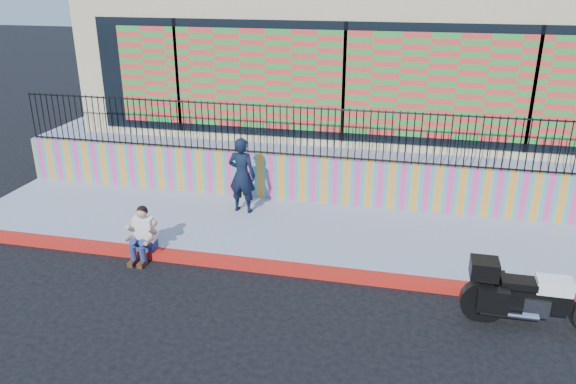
% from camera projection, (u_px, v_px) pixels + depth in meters
% --- Properties ---
extents(ground, '(90.00, 90.00, 0.00)m').
position_uv_depth(ground, '(309.00, 275.00, 10.51)').
color(ground, black).
rests_on(ground, ground).
extents(red_curb, '(16.00, 0.30, 0.15)m').
position_uv_depth(red_curb, '(309.00, 271.00, 10.48)').
color(red_curb, red).
rests_on(red_curb, ground).
extents(sidewalk, '(16.00, 3.00, 0.15)m').
position_uv_depth(sidewalk, '(324.00, 234.00, 11.98)').
color(sidewalk, gray).
rests_on(sidewalk, ground).
extents(mural_wall, '(16.00, 0.20, 1.10)m').
position_uv_depth(mural_wall, '(336.00, 181.00, 13.20)').
color(mural_wall, '#E63C8D').
rests_on(mural_wall, sidewalk).
extents(metal_fence, '(15.80, 0.04, 1.20)m').
position_uv_depth(metal_fence, '(337.00, 134.00, 12.78)').
color(metal_fence, black).
rests_on(metal_fence, mural_wall).
extents(elevated_platform, '(16.00, 10.00, 1.25)m').
position_uv_depth(elevated_platform, '(359.00, 129.00, 17.86)').
color(elevated_platform, gray).
rests_on(elevated_platform, ground).
extents(storefront_building, '(14.00, 8.06, 4.00)m').
position_uv_depth(storefront_building, '(362.00, 45.00, 16.70)').
color(storefront_building, tan).
rests_on(storefront_building, elevated_platform).
extents(police_motorcycle, '(2.31, 0.76, 1.44)m').
position_uv_depth(police_motorcycle, '(537.00, 293.00, 8.79)').
color(police_motorcycle, black).
rests_on(police_motorcycle, ground).
extents(police_officer, '(0.68, 0.48, 1.75)m').
position_uv_depth(police_officer, '(242.00, 175.00, 12.63)').
color(police_officer, black).
rests_on(police_officer, sidewalk).
extents(seated_man, '(0.54, 0.71, 1.06)m').
position_uv_depth(seated_man, '(142.00, 239.00, 10.91)').
color(seated_man, navy).
rests_on(seated_man, ground).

